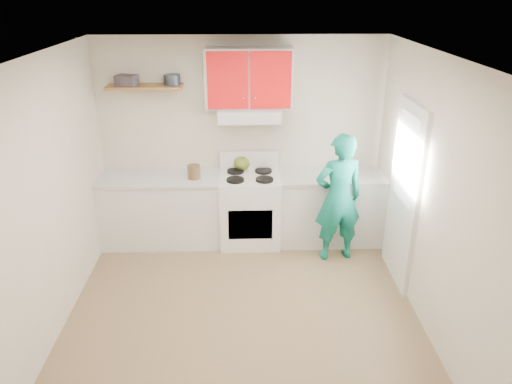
{
  "coord_description": "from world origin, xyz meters",
  "views": [
    {
      "loc": [
        0.02,
        -4.06,
        3.16
      ],
      "look_at": [
        0.15,
        0.55,
        1.15
      ],
      "focal_mm": 33.77,
      "sensor_mm": 36.0,
      "label": 1
    }
  ],
  "objects_px": {
    "tin": "(172,79)",
    "crock": "(194,173)",
    "kettle": "(242,163)",
    "stove": "(250,209)",
    "person": "(338,198)"
  },
  "relations": [
    {
      "from": "tin",
      "to": "crock",
      "type": "bearing_deg",
      "value": -48.25
    },
    {
      "from": "tin",
      "to": "kettle",
      "type": "distance_m",
      "value": 1.36
    },
    {
      "from": "kettle",
      "to": "crock",
      "type": "relative_size",
      "value": 1.11
    },
    {
      "from": "stove",
      "to": "person",
      "type": "relative_size",
      "value": 0.57
    },
    {
      "from": "tin",
      "to": "kettle",
      "type": "xyz_separation_m",
      "value": [
        0.82,
        0.03,
        -1.09
      ]
    },
    {
      "from": "stove",
      "to": "tin",
      "type": "height_order",
      "value": "tin"
    },
    {
      "from": "stove",
      "to": "tin",
      "type": "relative_size",
      "value": 4.67
    },
    {
      "from": "kettle",
      "to": "stove",
      "type": "bearing_deg",
      "value": -43.46
    },
    {
      "from": "stove",
      "to": "kettle",
      "type": "xyz_separation_m",
      "value": [
        -0.1,
        0.24,
        0.55
      ]
    },
    {
      "from": "tin",
      "to": "crock",
      "type": "xyz_separation_m",
      "value": [
        0.23,
        -0.25,
        -1.1
      ]
    },
    {
      "from": "stove",
      "to": "crock",
      "type": "bearing_deg",
      "value": -176.15
    },
    {
      "from": "kettle",
      "to": "person",
      "type": "relative_size",
      "value": 0.13
    },
    {
      "from": "crock",
      "to": "person",
      "type": "xyz_separation_m",
      "value": [
        1.74,
        -0.4,
        -0.19
      ]
    },
    {
      "from": "stove",
      "to": "person",
      "type": "distance_m",
      "value": 1.19
    },
    {
      "from": "crock",
      "to": "stove",
      "type": "bearing_deg",
      "value": 3.85
    }
  ]
}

